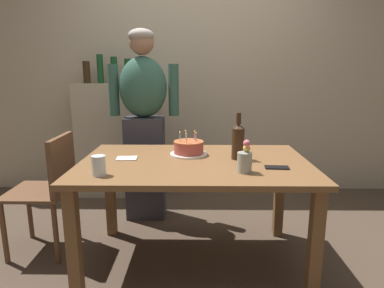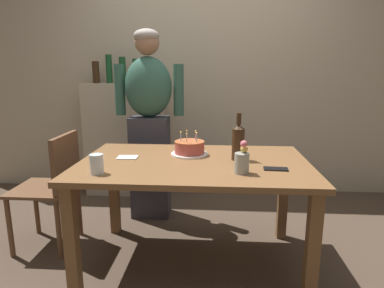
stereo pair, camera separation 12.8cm
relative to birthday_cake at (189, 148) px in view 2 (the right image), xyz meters
The scene contains 12 objects.
ground_plane 0.80m from the birthday_cake, 75.83° to the right, with size 10.00×10.00×0.00m, color #47382B.
back_wall 1.48m from the birthday_cake, 88.30° to the left, with size 5.20×0.10×2.60m, color tan.
dining_table 0.22m from the birthday_cake, 75.83° to the right, with size 1.50×0.96×0.74m.
birthday_cake is the anchor object (origin of this frame).
water_glass_near 0.69m from the birthday_cake, 136.46° to the right, with size 0.08×0.08×0.12m, color silver.
wine_bottle 0.36m from the birthday_cake, 18.08° to the right, with size 0.08×0.08×0.31m.
cell_phone 0.63m from the birthday_cake, 30.26° to the right, with size 0.14×0.07×0.01m, color black.
napkin_stack 0.43m from the birthday_cake, 164.18° to the right, with size 0.13×0.10×0.01m, color white.
flower_vase 0.52m from the birthday_cake, 50.15° to the right, with size 0.09×0.09×0.20m.
person_man_bearded 0.73m from the birthday_cake, 123.73° to the left, with size 0.61×0.27×1.66m.
dining_chair 1.04m from the birthday_cake, behind, with size 0.42×0.42×0.87m.
shelf_cabinet 1.42m from the birthday_cake, 123.77° to the left, with size 0.83×0.30×1.48m.
Camera 2 is at (0.14, -2.10, 1.33)m, focal length 31.03 mm.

